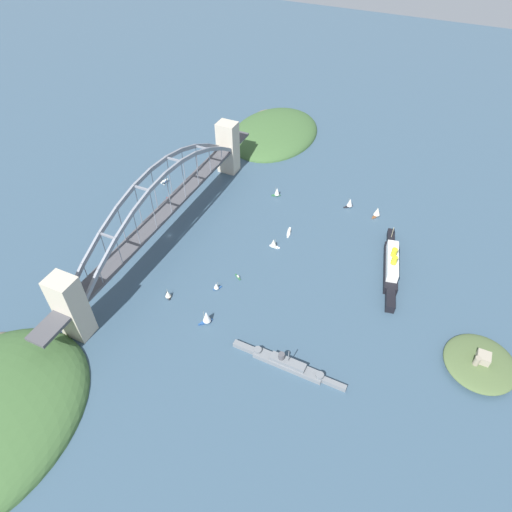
{
  "coord_description": "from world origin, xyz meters",
  "views": [
    {
      "loc": [
        228.31,
        185.82,
        247.77
      ],
      "look_at": [
        0.0,
        80.35,
        8.0
      ],
      "focal_mm": 31.54,
      "sensor_mm": 36.0,
      "label": 1
    }
  ],
  "objects_px": {
    "small_boat_6": "(216,286)",
    "small_boat_8": "(289,232)",
    "small_boat_5": "(206,317)",
    "small_boat_7": "(238,277)",
    "small_boat_0": "(277,192)",
    "small_boat_1": "(168,294)",
    "seaplane_second_in_formation": "(164,182)",
    "small_boat_3": "(274,243)",
    "small_boat_2": "(377,212)",
    "small_boat_4": "(350,203)",
    "seaplane_taxiing_near_bridge": "(171,200)",
    "fort_island_mid_harbor": "(480,363)",
    "harbor_arch_bridge": "(165,209)",
    "ocean_liner": "(391,265)",
    "naval_cruiser": "(287,364)"
  },
  "relations": [
    {
      "from": "small_boat_6",
      "to": "small_boat_8",
      "type": "bearing_deg",
      "value": 162.99
    },
    {
      "from": "small_boat_5",
      "to": "small_boat_6",
      "type": "xyz_separation_m",
      "value": [
        -29.92,
        -8.67,
        -2.59
      ]
    },
    {
      "from": "small_boat_6",
      "to": "small_boat_7",
      "type": "relative_size",
      "value": 1.03
    },
    {
      "from": "small_boat_5",
      "to": "small_boat_8",
      "type": "distance_m",
      "value": 113.13
    },
    {
      "from": "small_boat_7",
      "to": "small_boat_0",
      "type": "bearing_deg",
      "value": -172.72
    },
    {
      "from": "small_boat_1",
      "to": "small_boat_8",
      "type": "relative_size",
      "value": 0.6
    },
    {
      "from": "seaplane_second_in_formation",
      "to": "small_boat_3",
      "type": "xyz_separation_m",
      "value": [
        38.76,
        131.31,
        2.22
      ]
    },
    {
      "from": "small_boat_2",
      "to": "small_boat_4",
      "type": "relative_size",
      "value": 1.03
    },
    {
      "from": "small_boat_4",
      "to": "small_boat_5",
      "type": "bearing_deg",
      "value": -17.31
    },
    {
      "from": "seaplane_taxiing_near_bridge",
      "to": "small_boat_1",
      "type": "relative_size",
      "value": 1.3
    },
    {
      "from": "small_boat_2",
      "to": "small_boat_6",
      "type": "bearing_deg",
      "value": -32.51
    },
    {
      "from": "small_boat_1",
      "to": "small_boat_3",
      "type": "relative_size",
      "value": 0.85
    },
    {
      "from": "fort_island_mid_harbor",
      "to": "small_boat_3",
      "type": "bearing_deg",
      "value": -106.74
    },
    {
      "from": "harbor_arch_bridge",
      "to": "small_boat_8",
      "type": "bearing_deg",
      "value": 116.62
    },
    {
      "from": "ocean_liner",
      "to": "small_boat_7",
      "type": "height_order",
      "value": "ocean_liner"
    },
    {
      "from": "fort_island_mid_harbor",
      "to": "naval_cruiser",
      "type": "bearing_deg",
      "value": -65.2
    },
    {
      "from": "naval_cruiser",
      "to": "small_boat_1",
      "type": "bearing_deg",
      "value": -99.96
    },
    {
      "from": "harbor_arch_bridge",
      "to": "small_boat_1",
      "type": "distance_m",
      "value": 73.51
    },
    {
      "from": "small_boat_6",
      "to": "small_boat_5",
      "type": "bearing_deg",
      "value": 16.16
    },
    {
      "from": "small_boat_1",
      "to": "small_boat_4",
      "type": "xyz_separation_m",
      "value": [
        -160.47,
        88.99,
        1.06
      ]
    },
    {
      "from": "fort_island_mid_harbor",
      "to": "small_boat_4",
      "type": "bearing_deg",
      "value": -136.25
    },
    {
      "from": "small_boat_0",
      "to": "small_boat_4",
      "type": "relative_size",
      "value": 1.0
    },
    {
      "from": "small_boat_8",
      "to": "naval_cruiser",
      "type": "bearing_deg",
      "value": 21.15
    },
    {
      "from": "seaplane_second_in_formation",
      "to": "small_boat_0",
      "type": "bearing_deg",
      "value": 104.38
    },
    {
      "from": "harbor_arch_bridge",
      "to": "small_boat_4",
      "type": "height_order",
      "value": "harbor_arch_bridge"
    },
    {
      "from": "seaplane_taxiing_near_bridge",
      "to": "small_boat_7",
      "type": "bearing_deg",
      "value": 58.57
    },
    {
      "from": "small_boat_0",
      "to": "small_boat_7",
      "type": "xyz_separation_m",
      "value": [
        109.34,
        13.97,
        -4.0
      ]
    },
    {
      "from": "small_boat_2",
      "to": "small_boat_4",
      "type": "distance_m",
      "value": 25.58
    },
    {
      "from": "fort_island_mid_harbor",
      "to": "seaplane_second_in_formation",
      "type": "bearing_deg",
      "value": -106.61
    },
    {
      "from": "seaplane_taxiing_near_bridge",
      "to": "small_boat_6",
      "type": "bearing_deg",
      "value": 49.19
    },
    {
      "from": "fort_island_mid_harbor",
      "to": "ocean_liner",
      "type": "bearing_deg",
      "value": -131.16
    },
    {
      "from": "naval_cruiser",
      "to": "fort_island_mid_harbor",
      "type": "distance_m",
      "value": 121.79
    },
    {
      "from": "harbor_arch_bridge",
      "to": "small_boat_5",
      "type": "height_order",
      "value": "harbor_arch_bridge"
    },
    {
      "from": "small_boat_2",
      "to": "small_boat_7",
      "type": "height_order",
      "value": "small_boat_2"
    },
    {
      "from": "seaplane_taxiing_near_bridge",
      "to": "small_boat_2",
      "type": "height_order",
      "value": "small_boat_2"
    },
    {
      "from": "small_boat_7",
      "to": "small_boat_5",
      "type": "bearing_deg",
      "value": -0.67
    },
    {
      "from": "ocean_liner",
      "to": "seaplane_second_in_formation",
      "type": "height_order",
      "value": "ocean_liner"
    },
    {
      "from": "small_boat_7",
      "to": "small_boat_2",
      "type": "bearing_deg",
      "value": 146.95
    },
    {
      "from": "naval_cruiser",
      "to": "small_boat_7",
      "type": "relative_size",
      "value": 12.05
    },
    {
      "from": "ocean_liner",
      "to": "small_boat_1",
      "type": "relative_size",
      "value": 11.16
    },
    {
      "from": "small_boat_4",
      "to": "small_boat_8",
      "type": "xyz_separation_m",
      "value": [
        56.45,
        -36.06,
        -3.85
      ]
    },
    {
      "from": "small_boat_2",
      "to": "small_boat_8",
      "type": "bearing_deg",
      "value": -48.76
    },
    {
      "from": "harbor_arch_bridge",
      "to": "naval_cruiser",
      "type": "relative_size",
      "value": 3.66
    },
    {
      "from": "small_boat_1",
      "to": "small_boat_6",
      "type": "distance_m",
      "value": 35.58
    },
    {
      "from": "small_boat_3",
      "to": "small_boat_5",
      "type": "relative_size",
      "value": 0.74
    },
    {
      "from": "fort_island_mid_harbor",
      "to": "small_boat_1",
      "type": "distance_m",
      "value": 213.17
    },
    {
      "from": "small_boat_1",
      "to": "small_boat_6",
      "type": "bearing_deg",
      "value": 128.41
    },
    {
      "from": "seaplane_taxiing_near_bridge",
      "to": "small_boat_8",
      "type": "relative_size",
      "value": 0.78
    },
    {
      "from": "small_boat_7",
      "to": "seaplane_taxiing_near_bridge",
      "type": "bearing_deg",
      "value": -121.43
    },
    {
      "from": "small_boat_1",
      "to": "naval_cruiser",
      "type": "bearing_deg",
      "value": 80.04
    }
  ]
}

